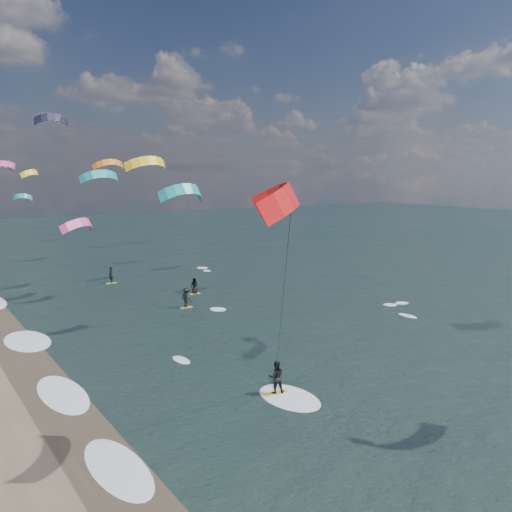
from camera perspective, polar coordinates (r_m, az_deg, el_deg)
ground at (r=26.75m, az=16.90°, el=-18.25°), size 260.00×260.00×0.00m
wet_sand_strip at (r=28.52m, az=-17.29°, el=-16.48°), size 3.00×240.00×0.00m
kitesurfer_near_b at (r=24.58m, az=3.34°, el=-1.04°), size 6.82×9.40×12.21m
far_kitesurfers at (r=53.45m, az=-8.49°, el=-3.31°), size 6.15×14.77×1.76m
bg_kite_field at (r=68.92m, az=-17.86°, el=8.12°), size 14.38×69.24×11.48m
shoreline_surf at (r=33.03m, az=-17.56°, el=-12.92°), size 2.40×79.40×0.11m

